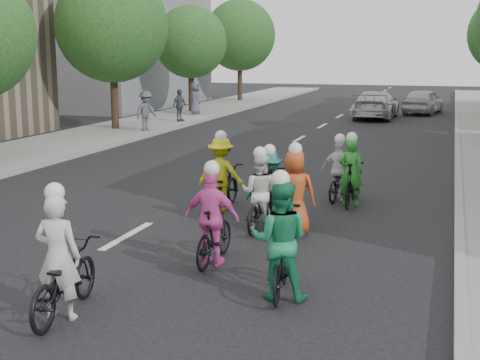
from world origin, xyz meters
The scene contains 22 objects.
ground centered at (0.00, 0.00, 0.00)m, with size 120.00×120.00×0.00m, color black.
sidewalk_left centered at (-8.00, 10.00, 0.07)m, with size 4.00×80.00×0.15m, color gray.
curb_left centered at (-6.05, 10.00, 0.09)m, with size 0.18×80.00×0.18m, color #999993.
curb_right centered at (6.05, 10.00, 0.09)m, with size 0.18×80.00×0.18m, color #999993.
bldg_sw centered at (-16.00, 28.00, 4.00)m, with size 10.00×14.00×8.00m, color slate.
tree_l_3 centered at (-8.20, 15.00, 4.52)m, with size 4.80×4.80×6.93m.
tree_l_4 centered at (-8.20, 24.00, 3.96)m, with size 4.00×4.00×5.97m.
tree_l_5 centered at (-8.20, 33.00, 4.52)m, with size 4.80×4.80×6.93m.
cyclist_0 centered at (1.00, -3.78, 0.59)m, with size 0.87×1.93×1.83m.
cyclist_1 centered at (3.58, -2.24, 0.71)m, with size 0.90×1.59×1.86m.
cyclist_2 centered at (1.00, 2.66, 0.65)m, with size 1.06×1.84×1.77m.
cyclist_3 centered at (2.15, -1.09, 0.64)m, with size 0.94×1.60×1.74m.
cyclist_4 centered at (3.00, 1.21, 0.62)m, with size 0.87×1.70×1.78m.
cyclist_5 centered at (3.68, 3.90, 0.60)m, with size 0.57×1.68×1.69m.
cyclist_6 centered at (2.29, 1.26, 0.59)m, with size 0.73×1.79×1.66m.
cyclist_7 centered at (2.33, 1.85, 0.65)m, with size 1.05×1.97×1.63m.
cyclist_8 centered at (3.33, 4.42, 0.54)m, with size 0.88×1.64×1.58m.
follow_car_lead centered at (1.99, 24.35, 0.72)m, with size 2.01×4.95×1.44m, color silver.
follow_car_trail centered at (4.22, 27.89, 0.70)m, with size 1.66×4.12×1.40m, color silver.
spectator_0 centered at (-6.53, 14.61, 0.99)m, with size 1.08×0.62×1.67m, color #555462.
spectator_1 centered at (-6.67, 18.58, 0.92)m, with size 0.90×0.38×1.54m, color #535561.
spectator_2 centered at (-7.26, 22.22, 0.99)m, with size 0.82×0.54×1.69m, color #51535F.
Camera 1 is at (5.77, -11.08, 3.47)m, focal length 50.00 mm.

